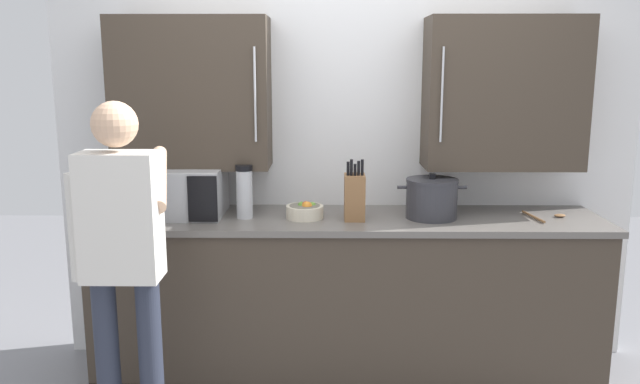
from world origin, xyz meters
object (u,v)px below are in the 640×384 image
(thermos_flask, at_px, (244,191))
(person_figure, at_px, (122,248))
(fruit_bowl, at_px, (305,210))
(wooden_spoon, at_px, (546,216))
(microwave_oven, at_px, (168,192))
(stock_pot, at_px, (432,198))
(knife_block, at_px, (355,197))

(thermos_flask, relative_size, person_figure, 0.18)
(fruit_bowl, relative_size, wooden_spoon, 0.82)
(microwave_oven, distance_m, person_figure, 0.75)
(stock_pot, relative_size, person_figure, 0.23)
(microwave_oven, bearing_deg, stock_pot, -2.00)
(knife_block, height_order, fruit_bowl, knife_block)
(fruit_bowl, bearing_deg, microwave_oven, 175.27)
(stock_pot, bearing_deg, fruit_bowl, -178.99)
(person_figure, bearing_deg, microwave_oven, 87.66)
(microwave_oven, relative_size, knife_block, 2.33)
(microwave_oven, xyz_separation_m, fruit_bowl, (0.76, -0.06, -0.09))
(thermos_flask, bearing_deg, person_figure, -124.11)
(thermos_flask, height_order, person_figure, person_figure)
(thermos_flask, bearing_deg, wooden_spoon, 0.73)
(thermos_flask, bearing_deg, knife_block, -2.66)
(fruit_bowl, height_order, person_figure, person_figure)
(knife_block, height_order, thermos_flask, knife_block)
(stock_pot, height_order, thermos_flask, thermos_flask)
(microwave_oven, height_order, fruit_bowl, microwave_oven)
(stock_pot, xyz_separation_m, person_figure, (-1.49, -0.69, -0.09))
(stock_pot, height_order, person_figure, person_figure)
(stock_pot, relative_size, wooden_spoon, 1.50)
(knife_block, bearing_deg, wooden_spoon, 2.65)
(thermos_flask, height_order, wooden_spoon, thermos_flask)
(fruit_bowl, relative_size, person_figure, 0.13)
(knife_block, height_order, person_figure, person_figure)
(thermos_flask, relative_size, fruit_bowl, 1.43)
(stock_pot, bearing_deg, wooden_spoon, 1.07)
(person_figure, bearing_deg, thermos_flask, 55.89)
(knife_block, distance_m, wooden_spoon, 1.06)
(knife_block, xyz_separation_m, stock_pot, (0.42, 0.04, -0.02))
(thermos_flask, bearing_deg, stock_pot, 0.51)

